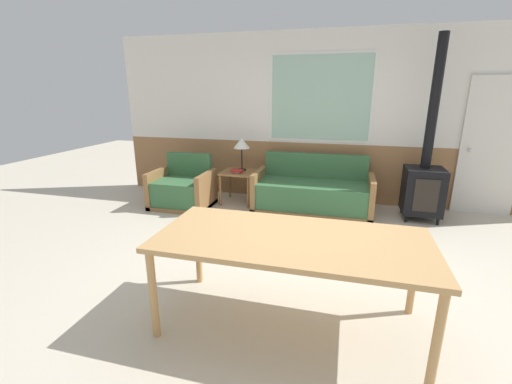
# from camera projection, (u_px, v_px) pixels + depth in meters

# --- Properties ---
(ground_plane) EXTENTS (16.00, 16.00, 0.00)m
(ground_plane) POSITION_uv_depth(u_px,v_px,m) (303.00, 277.00, 3.44)
(ground_plane) COLOR beige
(wall_back) EXTENTS (7.20, 0.09, 2.70)m
(wall_back) POSITION_uv_depth(u_px,v_px,m) (327.00, 118.00, 5.49)
(wall_back) COLOR #996B42
(wall_back) RESTS_ON ground_plane
(couch) EXTENTS (1.79, 0.79, 0.83)m
(couch) POSITION_uv_depth(u_px,v_px,m) (312.00, 193.00, 5.30)
(couch) COLOR olive
(couch) RESTS_ON ground_plane
(armchair) EXTENTS (0.92, 0.72, 0.82)m
(armchair) POSITION_uv_depth(u_px,v_px,m) (183.00, 190.00, 5.48)
(armchair) COLOR olive
(armchair) RESTS_ON ground_plane
(side_table) EXTENTS (0.53, 0.53, 0.53)m
(side_table) POSITION_uv_depth(u_px,v_px,m) (238.00, 177.00, 5.61)
(side_table) COLOR olive
(side_table) RESTS_ON ground_plane
(table_lamp) EXTENTS (0.27, 0.27, 0.53)m
(table_lamp) POSITION_uv_depth(u_px,v_px,m) (242.00, 144.00, 5.54)
(table_lamp) COLOR black
(table_lamp) RESTS_ON side_table
(book_stack) EXTENTS (0.20, 0.14, 0.05)m
(book_stack) POSITION_uv_depth(u_px,v_px,m) (237.00, 171.00, 5.49)
(book_stack) COLOR white
(book_stack) RESTS_ON side_table
(dining_table) EXTENTS (2.03, 0.92, 0.75)m
(dining_table) POSITION_uv_depth(u_px,v_px,m) (292.00, 245.00, 2.56)
(dining_table) COLOR tan
(dining_table) RESTS_ON ground_plane
(wood_stove) EXTENTS (0.52, 0.52, 2.52)m
(wood_stove) POSITION_uv_depth(u_px,v_px,m) (424.00, 178.00, 4.84)
(wood_stove) COLOR black
(wood_stove) RESTS_ON ground_plane
(entry_door) EXTENTS (0.82, 0.09, 2.01)m
(entry_door) POSITION_uv_depth(u_px,v_px,m) (491.00, 148.00, 4.96)
(entry_door) COLOR silver
(entry_door) RESTS_ON ground_plane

